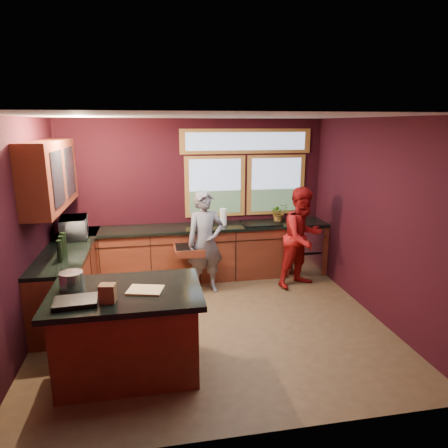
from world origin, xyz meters
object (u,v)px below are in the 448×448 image
object	(u,v)px
person_grey	(205,243)
cutting_board	(145,290)
island	(128,331)
person_red	(302,238)
stock_pot	(72,280)

from	to	relation	value
person_grey	cutting_board	bearing A→B (deg)	-123.81
island	cutting_board	bearing A→B (deg)	-14.04
person_red	stock_pot	bearing A→B (deg)	-174.45
person_grey	stock_pot	size ratio (longest dim) A/B	6.77
island	person_red	distance (m)	3.32
island	person_red	bearing A→B (deg)	35.89
person_grey	person_red	xyz separation A→B (m)	(1.58, -0.04, 0.01)
stock_pot	island	bearing A→B (deg)	-15.26
island	stock_pot	xyz separation A→B (m)	(-0.55, 0.15, 0.56)
person_red	stock_pot	distance (m)	3.70
person_grey	person_red	size ratio (longest dim) A/B	0.99
island	stock_pot	world-z (taller)	stock_pot
island	person_grey	world-z (taller)	person_grey
person_grey	person_red	bearing A→B (deg)	-11.22
person_red	person_grey	bearing A→B (deg)	155.28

